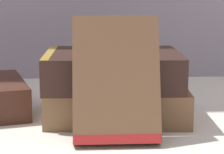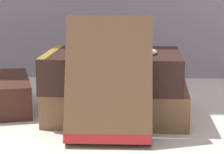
% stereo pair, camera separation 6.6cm
% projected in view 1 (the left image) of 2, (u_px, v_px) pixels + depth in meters
% --- Properties ---
extents(ground_plane, '(3.00, 3.00, 0.00)m').
position_uv_depth(ground_plane, '(75.00, 119.00, 0.72)').
color(ground_plane, silver).
extents(book_flat_bottom, '(0.22, 0.17, 0.05)m').
position_uv_depth(book_flat_bottom, '(114.00, 101.00, 0.73)').
color(book_flat_bottom, brown).
rests_on(book_flat_bottom, ground_plane).
extents(book_flat_top, '(0.21, 0.17, 0.05)m').
position_uv_depth(book_flat_top, '(109.00, 69.00, 0.71)').
color(book_flat_top, '#331E19').
rests_on(book_flat_top, book_flat_bottom).
extents(book_leaning_front, '(0.11, 0.07, 0.16)m').
position_uv_depth(book_leaning_front, '(116.00, 84.00, 0.60)').
color(book_leaning_front, brown).
rests_on(book_leaning_front, ground_plane).
extents(pocket_watch, '(0.05, 0.05, 0.01)m').
position_uv_depth(pocket_watch, '(140.00, 52.00, 0.70)').
color(pocket_watch, silver).
rests_on(pocket_watch, book_flat_top).
extents(reading_glasses, '(0.12, 0.06, 0.00)m').
position_uv_depth(reading_glasses, '(77.00, 94.00, 0.88)').
color(reading_glasses, black).
rests_on(reading_glasses, ground_plane).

